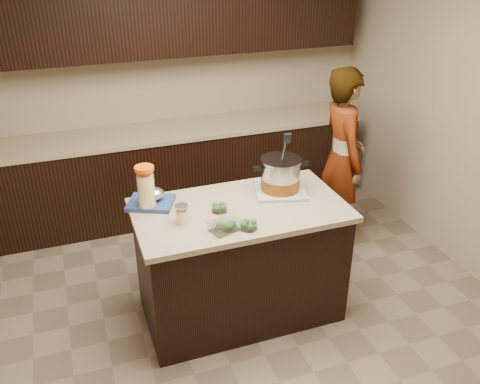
# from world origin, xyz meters

# --- Properties ---
(ground_plane) EXTENTS (4.00, 4.00, 0.00)m
(ground_plane) POSITION_xyz_m (0.00, 0.00, 0.00)
(ground_plane) COLOR brown
(ground_plane) RESTS_ON ground
(room_shell) EXTENTS (4.04, 4.04, 2.72)m
(room_shell) POSITION_xyz_m (0.00, 0.00, 1.71)
(room_shell) COLOR tan
(room_shell) RESTS_ON ground
(back_cabinets) EXTENTS (3.60, 0.63, 2.33)m
(back_cabinets) POSITION_xyz_m (0.00, 1.74, 0.94)
(back_cabinets) COLOR black
(back_cabinets) RESTS_ON ground
(island) EXTENTS (1.46, 0.81, 0.90)m
(island) POSITION_xyz_m (0.00, 0.00, 0.45)
(island) COLOR black
(island) RESTS_ON ground
(dish_towel) EXTENTS (0.44, 0.44, 0.02)m
(dish_towel) POSITION_xyz_m (0.36, 0.14, 0.91)
(dish_towel) COLOR #578157
(dish_towel) RESTS_ON island
(stock_pot) EXTENTS (0.42, 0.33, 0.43)m
(stock_pot) POSITION_xyz_m (0.36, 0.14, 1.02)
(stock_pot) COLOR #B7B7BC
(stock_pot) RESTS_ON dish_towel
(lemonade_pitcher) EXTENTS (0.15, 0.15, 0.32)m
(lemonade_pitcher) POSITION_xyz_m (-0.60, 0.19, 1.05)
(lemonade_pitcher) COLOR #EEDB91
(lemonade_pitcher) RESTS_ON island
(mason_jar) EXTENTS (0.11, 0.11, 0.14)m
(mason_jar) POSITION_xyz_m (-0.42, -0.07, 0.96)
(mason_jar) COLOR #EEDB91
(mason_jar) RESTS_ON island
(broccoli_tub_left) EXTENTS (0.14, 0.14, 0.05)m
(broccoli_tub_left) POSITION_xyz_m (-0.15, -0.00, 0.92)
(broccoli_tub_left) COLOR silver
(broccoli_tub_left) RESTS_ON island
(broccoli_tub_right) EXTENTS (0.14, 0.14, 0.05)m
(broccoli_tub_right) POSITION_xyz_m (-0.04, -0.28, 0.92)
(broccoli_tub_right) COLOR silver
(broccoli_tub_right) RESTS_ON island
(broccoli_tub_rect) EXTENTS (0.21, 0.18, 0.07)m
(broccoli_tub_rect) POSITION_xyz_m (-0.19, -0.25, 0.93)
(broccoli_tub_rect) COLOR silver
(broccoli_tub_rect) RESTS_ON island
(blue_tray) EXTENTS (0.38, 0.35, 0.12)m
(blue_tray) POSITION_xyz_m (-0.56, 0.25, 0.94)
(blue_tray) COLOR navy
(blue_tray) RESTS_ON island
(person) EXTENTS (0.47, 0.65, 1.63)m
(person) POSITION_xyz_m (1.19, 0.67, 0.81)
(person) COLOR gray
(person) RESTS_ON ground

